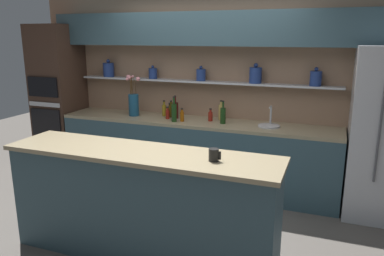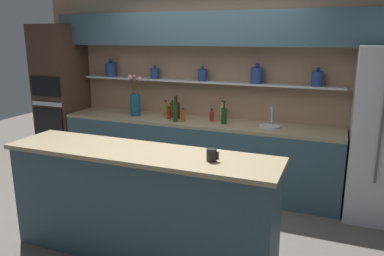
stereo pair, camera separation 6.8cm
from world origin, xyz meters
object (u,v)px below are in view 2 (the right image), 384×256
at_px(bottle_sauce_0, 183,116).
at_px(bottle_spirit_4, 222,112).
at_px(bottle_wine_9, 177,110).
at_px(coffee_mug, 212,155).
at_px(flower_vase, 135,102).
at_px(bottle_oil_7, 173,110).
at_px(bottle_oil_3, 166,110).
at_px(bottle_wine_5, 175,112).
at_px(bottle_sauce_2, 212,116).
at_px(oven_tower, 62,98).
at_px(bottle_sauce_1, 169,114).
at_px(bottle_wine_6, 224,115).
at_px(bottle_sauce_8, 171,110).
at_px(sink_fixture, 270,125).

xyz_separation_m(bottle_sauce_0, bottle_spirit_4, (0.44, 0.29, 0.03)).
relative_size(bottle_wine_9, coffee_mug, 2.98).
distance_m(flower_vase, bottle_oil_7, 0.54).
bearing_deg(bottle_wine_9, bottle_oil_3, 157.66).
bearing_deg(coffee_mug, bottle_wine_5, 123.23).
relative_size(bottle_sauce_2, bottle_wine_5, 0.51).
bearing_deg(bottle_wine_9, flower_vase, -175.85).
distance_m(bottle_sauce_2, bottle_spirit_4, 0.17).
height_order(bottle_sauce_2, bottle_wine_9, bottle_wine_9).
relative_size(oven_tower, bottle_sauce_1, 13.18).
xyz_separation_m(bottle_sauce_0, bottle_wine_6, (0.53, 0.07, 0.04)).
bearing_deg(flower_vase, bottle_spirit_4, 8.89).
xyz_separation_m(bottle_wine_5, bottle_wine_9, (-0.06, 0.19, -0.01)).
relative_size(bottle_oil_3, bottle_wine_6, 0.74).
xyz_separation_m(flower_vase, bottle_spirit_4, (1.21, 0.19, -0.09)).
bearing_deg(oven_tower, coffee_mug, -30.15).
distance_m(bottle_wine_5, bottle_sauce_8, 0.39).
xyz_separation_m(flower_vase, bottle_sauce_2, (1.11, 0.05, -0.13)).
relative_size(sink_fixture, bottle_sauce_2, 1.60).
height_order(bottle_sauce_1, bottle_wine_6, bottle_wine_6).
height_order(bottle_wine_5, bottle_sauce_8, bottle_wine_5).
distance_m(sink_fixture, bottle_oil_7, 1.36).
bearing_deg(bottle_sauce_2, oven_tower, -178.77).
bearing_deg(bottle_spirit_4, bottle_oil_7, -173.42).
bearing_deg(bottle_wine_5, bottle_wine_6, 10.65).
xyz_separation_m(bottle_oil_7, bottle_sauce_8, (-0.05, 0.07, -0.01)).
distance_m(oven_tower, bottle_sauce_1, 1.80).
relative_size(bottle_oil_7, coffee_mug, 2.18).
height_order(bottle_wine_5, bottle_wine_6, bottle_wine_5).
bearing_deg(bottle_oil_3, bottle_wine_9, -22.34).
xyz_separation_m(bottle_sauce_2, bottle_wine_5, (-0.43, -0.20, 0.06)).
distance_m(oven_tower, bottle_oil_3, 1.69).
bearing_deg(oven_tower, sink_fixture, 0.23).
relative_size(sink_fixture, bottle_spirit_4, 1.03).
relative_size(bottle_sauce_1, bottle_oil_7, 0.73).
bearing_deg(coffee_mug, flower_vase, 134.72).
xyz_separation_m(sink_fixture, bottle_oil_3, (-1.47, 0.11, 0.06)).
bearing_deg(bottle_sauce_1, flower_vase, 177.36).
bearing_deg(bottle_wine_5, bottle_sauce_8, 122.29).
distance_m(oven_tower, coffee_mug, 3.46).
xyz_separation_m(oven_tower, bottle_oil_3, (1.68, 0.12, -0.08)).
distance_m(bottle_sauce_0, bottle_wine_6, 0.54).
height_order(oven_tower, bottle_wine_6, oven_tower).
distance_m(bottle_sauce_1, bottle_spirit_4, 0.71).
bearing_deg(sink_fixture, bottle_sauce_8, 173.21).
xyz_separation_m(bottle_sauce_0, bottle_wine_5, (-0.09, -0.05, 0.05)).
bearing_deg(bottle_wine_9, bottle_wine_5, -71.22).
distance_m(oven_tower, bottle_sauce_8, 1.75).
bearing_deg(oven_tower, bottle_spirit_4, 4.27).
distance_m(bottle_sauce_0, bottle_spirit_4, 0.53).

